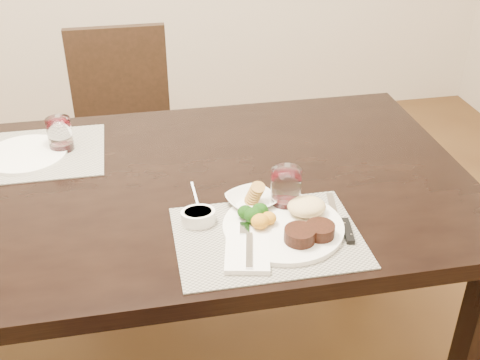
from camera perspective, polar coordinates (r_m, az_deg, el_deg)
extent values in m
cube|color=black|center=(1.74, -10.84, -1.45)|extent=(2.00, 1.00, 0.05)
cube|color=black|center=(1.89, 21.07, -14.96)|extent=(0.08, 0.08, 0.70)
cube|color=black|center=(2.46, 11.64, -1.36)|extent=(0.08, 0.08, 0.70)
cube|color=black|center=(2.63, -10.76, 3.02)|extent=(0.42, 0.42, 0.04)
cube|color=black|center=(2.60, -14.11, -3.61)|extent=(0.04, 0.04, 0.41)
cube|color=black|center=(2.59, -6.18, -2.83)|extent=(0.04, 0.04, 0.41)
cube|color=black|center=(2.90, -13.97, 0.40)|extent=(0.04, 0.04, 0.41)
cube|color=black|center=(2.89, -6.88, 1.11)|extent=(0.04, 0.04, 0.41)
cube|color=black|center=(2.70, -11.39, 9.49)|extent=(0.42, 0.04, 0.45)
cube|color=gray|center=(1.51, 2.64, -5.41)|extent=(0.46, 0.34, 0.00)
cube|color=gray|center=(1.97, -19.43, 2.28)|extent=(0.46, 0.34, 0.00)
cylinder|color=white|center=(1.53, 4.11, -4.45)|extent=(0.31, 0.31, 0.01)
cylinder|color=black|center=(1.46, 5.68, -5.21)|extent=(0.08, 0.08, 0.03)
cylinder|color=black|center=(1.49, 7.60, -4.74)|extent=(0.07, 0.07, 0.03)
ellipsoid|color=#DCC784|center=(1.56, 6.33, -2.51)|extent=(0.10, 0.09, 0.04)
ellipsoid|color=#113F0C|center=(1.52, 1.29, -3.36)|extent=(0.05, 0.05, 0.04)
ellipsoid|color=#BB7A18|center=(1.50, 1.92, -3.93)|extent=(0.05, 0.05, 0.04)
cube|color=white|center=(1.46, 0.70, -6.43)|extent=(0.14, 0.21, 0.01)
cube|color=silver|center=(1.43, 0.88, -6.66)|extent=(0.04, 0.13, 0.01)
cube|color=silver|center=(1.50, 0.44, -4.60)|extent=(0.03, 0.05, 0.00)
cube|color=silver|center=(1.62, 8.80, -2.57)|extent=(0.04, 0.14, 0.00)
cube|color=black|center=(1.54, 10.16, -4.76)|extent=(0.04, 0.10, 0.01)
imported|color=white|center=(1.60, 1.09, -2.02)|extent=(0.16, 0.16, 0.03)
cylinder|color=#A67034|center=(1.59, 1.10, -1.38)|extent=(0.04, 0.05, 0.04)
cylinder|color=white|center=(1.54, -3.98, -3.51)|extent=(0.09, 0.09, 0.03)
cylinder|color=#0D3910|center=(1.54, -4.00, -3.16)|extent=(0.07, 0.07, 0.01)
cube|color=silver|center=(1.58, -4.31, -1.33)|extent=(0.01, 0.06, 0.04)
cylinder|color=silver|center=(1.59, 4.37, -0.79)|extent=(0.08, 0.08, 0.11)
cylinder|color=#350408|center=(1.61, 4.31, -2.04)|extent=(0.07, 0.07, 0.03)
cylinder|color=white|center=(1.96, -19.66, 2.31)|extent=(0.25, 0.25, 0.01)
cylinder|color=silver|center=(1.95, -16.71, 4.19)|extent=(0.08, 0.08, 0.10)
cylinder|color=#350408|center=(1.96, -16.54, 3.17)|extent=(0.06, 0.06, 0.03)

